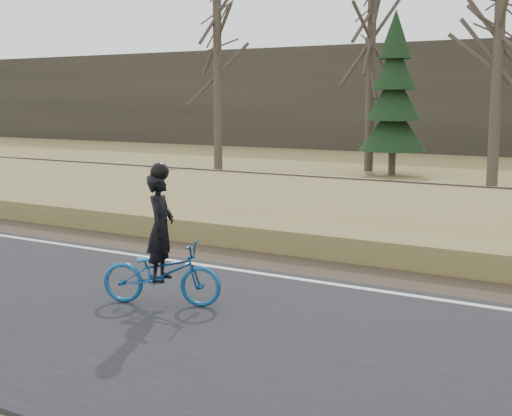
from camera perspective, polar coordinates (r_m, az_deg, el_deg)
The scene contains 12 objects.
ground at distance 11.20m, azimuth 4.04°, elevation -6.39°, with size 120.00×120.00×0.00m, color olive.
road at distance 9.14m, azimuth -3.29°, elevation -9.70°, with size 120.00×6.00×0.06m, color black.
edge_line at distance 11.36m, azimuth 4.51°, elevation -5.85°, with size 120.00×0.12×0.01m, color silver.
shoulder at distance 12.25m, azimuth 6.63°, elevation -5.03°, with size 120.00×1.60×0.04m, color #473A2B.
embankment at distance 14.93m, azimuth 11.48°, elevation -1.88°, with size 120.00×5.00×0.44m, color olive.
ballast at distance 18.50m, azimuth 15.51°, elevation 0.01°, with size 120.00×3.00×0.45m, color slate.
railroad at distance 18.46m, azimuth 15.55°, elevation 0.94°, with size 120.00×2.40×0.29m.
cyclist at distance 10.03m, azimuth -7.58°, elevation -4.20°, with size 1.81×1.16×2.00m.
bare_tree_far_left at distance 29.39m, azimuth -3.10°, elevation 10.43°, with size 0.36×0.36×7.65m, color #4F453A.
bare_tree_left at distance 29.63m, azimuth 9.16°, elevation 10.79°, with size 0.36×0.36×8.13m, color #4F453A.
bare_tree_near_left at distance 24.36m, azimuth 18.70°, elevation 9.33°, with size 0.36×0.36×6.76m, color #4F453A.
conifer at distance 28.09m, azimuth 10.96°, elevation 8.65°, with size 2.60×2.60×6.30m.
Camera 1 is at (4.95, -9.62, 2.91)m, focal length 50.00 mm.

